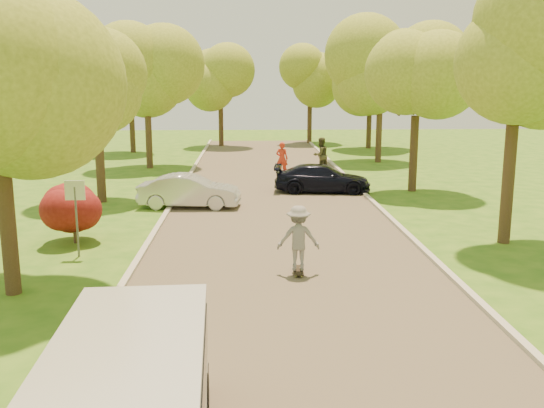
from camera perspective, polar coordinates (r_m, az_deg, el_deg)
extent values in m
plane|color=#2C6017|center=(13.58, 2.21, -9.44)|extent=(100.00, 100.00, 0.00)
cube|color=#4C4438|center=(21.23, 0.50, -1.73)|extent=(8.00, 60.00, 0.01)
cube|color=#B2AD9E|center=(21.40, -10.40, -1.66)|extent=(0.18, 60.00, 0.12)
cube|color=#B2AD9E|center=(21.79, 11.20, -1.46)|extent=(0.18, 60.00, 0.12)
cylinder|color=#59595E|center=(17.73, -17.89, -1.63)|extent=(0.06, 0.06, 2.00)
cube|color=white|center=(17.56, -18.07, 1.23)|extent=(0.55, 0.04, 0.55)
cylinder|color=#382619|center=(19.41, -18.04, -2.51)|extent=(0.12, 0.12, 0.70)
sphere|color=#590F0F|center=(19.26, -18.18, -0.34)|extent=(1.70, 1.70, 1.70)
cylinder|color=#382619|center=(15.00, -23.66, -1.22)|extent=(0.36, 0.36, 3.60)
sphere|color=olive|center=(14.48, -22.29, 13.91)|extent=(3.45, 3.45, 3.45)
cylinder|color=#382619|center=(25.56, -15.87, 3.66)|extent=(0.36, 0.36, 3.15)
sphere|color=olive|center=(25.36, -16.23, 10.01)|extent=(4.20, 4.20, 4.20)
sphere|color=olive|center=(25.21, -14.89, 11.51)|extent=(3.15, 3.15, 3.15)
cylinder|color=#382619|center=(35.21, -11.53, 6.43)|extent=(0.36, 0.36, 3.83)
sphere|color=olive|center=(35.09, -11.75, 11.89)|extent=(4.80, 4.80, 4.80)
sphere|color=olive|center=(35.00, -10.61, 13.11)|extent=(3.60, 3.60, 3.60)
cylinder|color=#382619|center=(19.53, 21.34, 2.03)|extent=(0.36, 0.36, 3.83)
sphere|color=olive|center=(19.32, 22.09, 12.06)|extent=(5.00, 5.00, 5.00)
cylinder|color=#382619|center=(27.84, 13.18, 4.63)|extent=(0.36, 0.36, 3.38)
sphere|color=olive|center=(27.67, 13.46, 10.82)|extent=(4.40, 4.40, 4.40)
sphere|color=olive|center=(27.86, 14.86, 12.12)|extent=(3.30, 3.30, 3.30)
cylinder|color=#382619|center=(37.62, 10.04, 6.96)|extent=(0.36, 0.36, 4.05)
sphere|color=olive|center=(37.53, 10.23, 12.42)|extent=(5.20, 5.20, 5.20)
sphere|color=olive|center=(37.73, 11.46, 13.56)|extent=(3.90, 3.90, 3.90)
cylinder|color=#382619|center=(43.49, -13.03, 7.12)|extent=(0.36, 0.36, 3.60)
sphere|color=olive|center=(43.38, -13.23, 11.47)|extent=(5.00, 5.00, 5.00)
sphere|color=olive|center=(43.26, -12.27, 12.51)|extent=(3.75, 3.75, 3.75)
cylinder|color=#382619|center=(45.65, 9.12, 7.60)|extent=(0.36, 0.36, 3.83)
sphere|color=olive|center=(45.56, 9.26, 11.89)|extent=(5.00, 5.00, 5.00)
sphere|color=olive|center=(45.72, 10.24, 12.79)|extent=(3.75, 3.75, 3.75)
cylinder|color=#382619|center=(46.79, -4.82, 7.52)|extent=(0.36, 0.36, 3.38)
sphere|color=olive|center=(46.69, -4.89, 11.35)|extent=(4.80, 4.80, 4.80)
sphere|color=olive|center=(46.67, -4.00, 12.25)|extent=(3.60, 3.60, 3.60)
cylinder|color=#382619|center=(49.00, 3.56, 7.84)|extent=(0.36, 0.36, 3.60)
sphere|color=olive|center=(48.91, 3.60, 11.70)|extent=(5.00, 5.00, 5.00)
sphere|color=olive|center=(49.00, 4.51, 12.57)|extent=(3.75, 3.75, 3.75)
cube|color=black|center=(7.79, -13.46, -15.38)|extent=(2.02, 3.38, 0.53)
cylinder|color=black|center=(9.56, -17.12, -17.29)|extent=(0.26, 0.65, 0.64)
cylinder|color=black|center=(9.36, -6.71, -17.49)|extent=(0.26, 0.65, 0.64)
imported|color=#BBBAC0|center=(23.86, -7.78, 1.21)|extent=(4.04, 1.73, 1.30)
imported|color=black|center=(27.06, 4.75, 2.41)|extent=(4.42, 2.16, 1.24)
cube|color=black|center=(15.61, 2.47, -6.24)|extent=(0.26, 0.87, 0.02)
cylinder|color=#BFCC4C|center=(15.92, 2.68, -6.10)|extent=(0.03, 0.07, 0.07)
cylinder|color=#BFCC4C|center=(15.91, 2.13, -6.11)|extent=(0.03, 0.07, 0.07)
cylinder|color=#BFCC4C|center=(15.34, 2.82, -6.79)|extent=(0.03, 0.07, 0.07)
cylinder|color=#BFCC4C|center=(15.33, 2.25, -6.79)|extent=(0.03, 0.07, 0.07)
imported|color=slate|center=(15.37, 2.50, -3.23)|extent=(1.10, 0.65, 1.68)
imported|color=#B72D1B|center=(31.88, 0.94, 4.28)|extent=(0.73, 0.59, 1.75)
imported|color=#363822|center=(32.91, 4.61, 4.61)|extent=(1.17, 1.09, 1.91)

